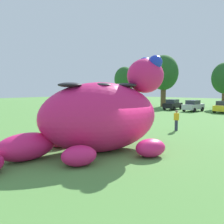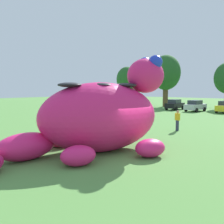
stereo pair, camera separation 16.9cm
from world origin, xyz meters
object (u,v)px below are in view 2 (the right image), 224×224
at_px(car_black, 175,105).
at_px(spectator_mid_field, 177,121).
at_px(car_silver, 195,106).
at_px(giant_inflatable_creature, 100,116).

relative_size(car_black, spectator_mid_field, 2.41).
distance_m(car_black, car_silver, 3.74).
bearing_deg(car_silver, car_black, 170.68).
xyz_separation_m(giant_inflatable_creature, car_silver, (-5.04, 26.80, -1.12)).
height_order(giant_inflatable_creature, car_silver, giant_inflatable_creature).
height_order(car_silver, spectator_mid_field, car_silver).
distance_m(giant_inflatable_creature, spectator_mid_field, 9.04).
xyz_separation_m(car_black, car_silver, (3.69, -0.61, 0.00)).
xyz_separation_m(car_black, spectator_mid_field, (9.12, -18.45, -0.01)).
xyz_separation_m(car_silver, spectator_mid_field, (5.43, -17.84, -0.01)).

